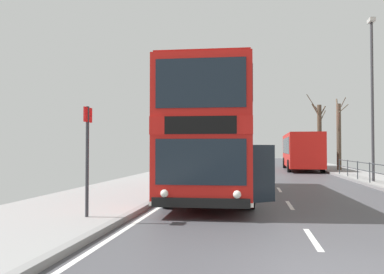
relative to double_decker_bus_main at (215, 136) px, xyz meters
name	(u,v)px	position (x,y,z in m)	size (l,w,h in m)	color
double_decker_bus_main	(215,136)	(0.00, 0.00, 0.00)	(3.45, 11.17, 4.30)	red
background_bus_far_lane	(301,150)	(5.45, 19.16, -0.62)	(2.90, 10.63, 2.98)	red
bus_stop_sign_near	(87,149)	(-2.57, -6.05, -0.48)	(0.08, 0.44, 2.66)	#2D2D33
street_lamp_far_side	(372,87)	(7.42, 6.11, 2.64)	(0.28, 0.60, 8.26)	#38383D
bare_tree_far_00	(339,135)	(8.05, 17.15, 0.61)	(1.28, 2.84, 5.67)	brown
bare_tree_far_02	(319,134)	(7.88, 25.13, 0.97)	(1.91, 2.05, 6.98)	#4C3D2D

